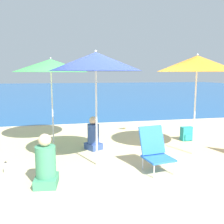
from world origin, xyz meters
TOP-DOWN VIEW (x-y plane):
  - ground_plane at (0.00, 0.00)m, footprint 60.00×60.00m
  - sea_water at (0.00, 24.96)m, footprint 60.00×40.00m
  - beach_umbrella_green at (-1.25, 2.42)m, footprint 1.95×1.95m
  - beach_umbrella_navy at (-0.34, 0.55)m, footprint 1.84×1.84m
  - beach_umbrella_orange at (2.01, 0.79)m, footprint 1.79×1.79m
  - beach_chair_blue at (0.75, 0.05)m, footprint 0.60×0.70m
  - person_seated_near at (-0.26, 1.65)m, footprint 0.47×0.49m
  - person_seated_far at (-1.32, -0.23)m, footprint 0.42×0.48m
  - backpack_teal at (2.47, 1.92)m, footprint 0.34×0.24m
  - water_bottle at (-2.11, 0.49)m, footprint 0.08×0.08m
  - seagull at (1.09, 3.66)m, footprint 0.27×0.11m

SIDE VIEW (x-z plane):
  - ground_plane at x=0.00m, z-range 0.00..0.00m
  - sea_water at x=0.00m, z-range 0.00..0.01m
  - water_bottle at x=-2.11m, z-range -0.02..0.20m
  - seagull at x=1.09m, z-range 0.03..0.25m
  - backpack_teal at x=2.47m, z-range 0.00..0.39m
  - person_seated_near at x=-0.26m, z-range -0.07..0.77m
  - person_seated_far at x=-1.32m, z-range -0.08..0.82m
  - beach_chair_blue at x=0.75m, z-range 0.00..0.85m
  - beach_umbrella_green at x=-1.25m, z-range 0.94..3.25m
  - beach_umbrella_orange at x=2.01m, z-range 0.95..3.28m
  - beach_umbrella_navy at x=-0.34m, z-range 0.95..3.30m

